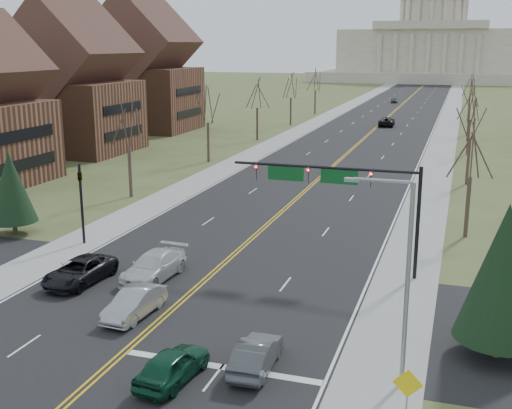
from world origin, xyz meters
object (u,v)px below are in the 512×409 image
Objects in this scene: car_nb_inner_lead at (172,365)px; car_sb_inner_lead at (134,303)px; warn_sign at (407,390)px; street_light at (402,270)px; car_sb_inner_second at (154,266)px; car_far_sb at (394,100)px; car_nb_outer_lead at (256,354)px; signal_mast at (338,184)px; car_sb_outer_lead at (80,271)px; car_far_nb at (387,122)px; signal_left at (81,195)px.

car_nb_inner_lead is 0.96× the size of car_sb_inner_lead.
street_light is at bearing 100.75° from warn_sign.
car_far_sb is at bearing 93.24° from car_sb_inner_second.
car_sb_inner_second reaches higher than car_sb_inner_lead.
car_nb_outer_lead is (3.18, 2.12, -0.03)m from car_nb_inner_lead.
signal_mast is 14.51m from street_light.
car_far_sb is at bearing 96.14° from street_light.
car_sb_inner_lead is at bearing -27.83° from car_sb_outer_lead.
car_sb_inner_second is 1.45× the size of car_far_sb.
street_light is at bearing -90.18° from car_far_sb.
car_far_nb reaches higher than car_sb_inner_lead.
warn_sign is (6.05, -17.51, -3.75)m from signal_mast.
car_nb_outer_lead is at bearing -93.56° from signal_mast.
street_light is 18.47m from car_sb_inner_second.
street_light is 2.29× the size of car_far_sb.
signal_left is (-18.95, 0.00, -2.05)m from signal_mast.
car_nb_outer_lead is 0.96× the size of car_sb_inner_lead.
car_nb_outer_lead is at bearing 90.51° from car_far_nb.
car_far_sb is (0.76, 132.25, -0.16)m from car_sb_inner_second.
signal_mast is at bearing -95.22° from car_nb_outer_lead.
car_sb_inner_second is at bearing -31.62° from signal_left.
signal_mast is 3.06× the size of car_far_sb.
street_light is 1.56× the size of car_far_nb.
street_light reaches higher than car_nb_inner_lead.
street_light is 5.20m from warn_sign.
street_light is 1.67× the size of car_sb_outer_lead.
car_sb_inner_second is (-10.59, -5.14, -4.92)m from signal_mast.
signal_mast reaches higher than car_nb_outer_lead.
signal_left is at bearing 77.95° from car_far_nb.
car_far_nb is (4.62, 83.44, -0.03)m from car_sb_inner_second.
car_far_nb is (-11.26, 91.80, -4.41)m from street_light.
car_sb_inner_lead is at bearing -46.87° from signal_left.
car_sb_inner_second is (-15.88, 8.36, -4.38)m from street_light.
car_sb_inner_lead is 0.84× the size of car_sb_outer_lead.
car_sb_inner_lead is (9.97, -10.64, -2.95)m from signal_left.
car_sb_inner_second reaches higher than car_far_nb.
street_light is 2.07× the size of car_nb_inner_lead.
car_nb_inner_lead is 1.00× the size of car_nb_outer_lead.
car_sb_inner_second is (-16.64, 12.37, -1.17)m from warn_sign.
car_sb_outer_lead is at bearing 81.56° from car_far_nb.
car_sb_outer_lead is (-13.77, 7.03, 0.03)m from car_nb_outer_lead.
street_light is 2.07× the size of car_nb_outer_lead.
street_light is at bearing -157.05° from car_nb_inner_lead.
signal_left is 14.88m from car_sb_inner_lead.
car_far_sb is at bearing 91.69° from car_sb_outer_lead.
warn_sign reaches higher than car_nb_inner_lead.
signal_mast is at bearing 109.07° from warn_sign.
car_nb_inner_lead is at bearing -94.01° from car_far_sb.
car_far_nb reaches higher than car_nb_outer_lead.
street_light is 92.59m from car_far_nb.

